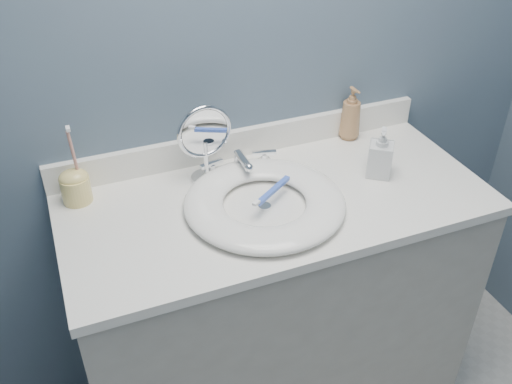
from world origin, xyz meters
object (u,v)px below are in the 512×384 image
soap_bottle_amber (351,113)px  toothbrush_holder (75,185)px  makeup_mirror (205,140)px  soap_bottle_clear (381,152)px

soap_bottle_amber → toothbrush_holder: 0.89m
makeup_mirror → soap_bottle_amber: makeup_mirror is taller
makeup_mirror → soap_bottle_amber: bearing=2.6°
soap_bottle_clear → soap_bottle_amber: bearing=118.8°
makeup_mirror → soap_bottle_clear: (0.49, -0.17, -0.06)m
soap_bottle_amber → makeup_mirror: bearing=-176.1°
soap_bottle_amber → soap_bottle_clear: soap_bottle_amber is taller
soap_bottle_amber → toothbrush_holder: bearing=178.9°
soap_bottle_clear → toothbrush_holder: 0.89m
soap_bottle_clear → toothbrush_holder: (-0.86, 0.20, -0.02)m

